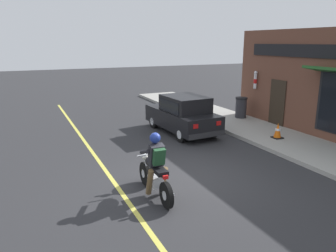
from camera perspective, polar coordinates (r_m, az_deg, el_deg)
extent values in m
plane|color=#2B2B2D|center=(9.20, 2.63, -9.22)|extent=(80.00, 80.00, 0.00)
cube|color=#9E9B93|center=(14.24, 15.28, -0.79)|extent=(2.60, 22.00, 0.14)
cube|color=#D1C64C|center=(11.30, -12.68, -4.96)|extent=(0.12, 19.80, 0.01)
cube|color=#2D2319|center=(15.11, 18.47, 3.65)|extent=(0.04, 0.90, 2.10)
cylinder|color=white|center=(16.01, 14.96, 7.56)|extent=(0.14, 0.14, 0.70)
cylinder|color=red|center=(16.01, 14.96, 7.56)|extent=(0.15, 0.15, 0.20)
sphere|color=silver|center=(15.97, 15.05, 8.98)|extent=(0.16, 0.16, 0.16)
cylinder|color=black|center=(8.78, -4.02, -8.23)|extent=(0.11, 0.62, 0.62)
cylinder|color=silver|center=(8.78, -4.02, -8.23)|extent=(0.12, 0.22, 0.22)
cylinder|color=black|center=(7.60, -0.27, -11.97)|extent=(0.11, 0.62, 0.62)
cylinder|color=silver|center=(7.60, -0.27, -11.97)|extent=(0.12, 0.22, 0.22)
cube|color=silver|center=(8.11, -2.16, -9.59)|extent=(0.28, 0.40, 0.24)
ellipsoid|color=black|center=(8.17, -2.85, -6.30)|extent=(0.30, 0.52, 0.24)
cube|color=black|center=(7.77, -1.54, -7.73)|extent=(0.26, 0.56, 0.10)
cylinder|color=silver|center=(8.58, -3.82, -6.52)|extent=(0.07, 0.33, 0.68)
cylinder|color=silver|center=(8.38, -3.56, -5.01)|extent=(0.56, 0.04, 0.04)
sphere|color=silver|center=(8.57, -3.96, -5.41)|extent=(0.16, 0.16, 0.16)
cylinder|color=silver|center=(7.87, 0.06, -11.15)|extent=(0.08, 0.55, 0.08)
cube|color=red|center=(7.46, -0.43, -8.93)|extent=(0.12, 0.06, 0.08)
cylinder|color=brown|center=(7.97, -3.19, -9.73)|extent=(0.14, 0.35, 0.71)
cylinder|color=brown|center=(8.10, -0.78, -9.31)|extent=(0.14, 0.35, 0.71)
cube|color=#232328|center=(7.81, -2.07, -5.10)|extent=(0.34, 0.33, 0.57)
cylinder|color=#232328|center=(7.94, -4.07, -4.48)|extent=(0.09, 0.52, 0.26)
cylinder|color=#232328|center=(8.08, -1.40, -4.12)|extent=(0.09, 0.52, 0.26)
sphere|color=navy|center=(7.73, -2.27, -2.10)|extent=(0.26, 0.26, 0.26)
cube|color=#1E4728|center=(7.66, -1.62, -5.32)|extent=(0.28, 0.24, 0.42)
cylinder|color=black|center=(14.41, -2.49, 0.84)|extent=(0.21, 0.61, 0.60)
cylinder|color=silver|center=(14.41, -2.49, 0.84)|extent=(0.22, 0.34, 0.33)
cylinder|color=black|center=(15.07, 2.45, 1.45)|extent=(0.21, 0.61, 0.60)
cylinder|color=silver|center=(15.07, 2.45, 1.45)|extent=(0.22, 0.34, 0.33)
cylinder|color=black|center=(12.36, 2.32, -1.48)|extent=(0.21, 0.61, 0.60)
cylinder|color=silver|center=(12.36, 2.32, -1.48)|extent=(0.22, 0.34, 0.33)
cylinder|color=black|center=(13.12, 7.76, -0.65)|extent=(0.21, 0.61, 0.60)
cylinder|color=silver|center=(13.12, 7.76, -0.65)|extent=(0.22, 0.34, 0.33)
cube|color=black|center=(13.64, 2.41, 1.35)|extent=(1.85, 3.79, 0.70)
cube|color=black|center=(13.30, 2.98, 3.82)|extent=(1.55, 1.98, 0.66)
cube|color=black|center=(14.05, 1.15, 4.20)|extent=(1.34, 0.42, 0.51)
cube|color=black|center=(12.95, 0.22, 3.46)|extent=(0.12, 1.52, 0.46)
cube|color=black|center=(13.68, 5.59, 3.99)|extent=(0.12, 1.52, 0.46)
cube|color=silver|center=(14.99, -2.87, 3.01)|extent=(0.24, 0.05, 0.14)
cube|color=red|center=(11.81, 4.85, -0.06)|extent=(0.20, 0.05, 0.16)
cube|color=silver|center=(15.44, 0.55, 3.37)|extent=(0.24, 0.05, 0.14)
cube|color=red|center=(12.38, 8.81, 0.49)|extent=(0.20, 0.05, 0.16)
cube|color=#28282B|center=(15.26, -1.08, 1.82)|extent=(1.61, 0.21, 0.20)
cube|color=#28282B|center=(12.21, 6.74, -1.52)|extent=(1.61, 0.21, 0.20)
cube|color=black|center=(13.12, 18.47, -1.92)|extent=(0.36, 0.36, 0.04)
cone|color=orange|center=(13.04, 18.57, -0.65)|extent=(0.28, 0.28, 0.56)
cylinder|color=white|center=(13.04, 18.58, -0.57)|extent=(0.20, 0.20, 0.08)
cylinder|color=#2D2D33|center=(16.12, 12.59, 3.02)|extent=(0.52, 0.52, 0.90)
cylinder|color=black|center=(16.03, 12.69, 4.74)|extent=(0.56, 0.56, 0.08)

